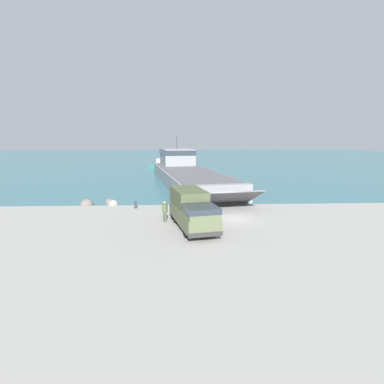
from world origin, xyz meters
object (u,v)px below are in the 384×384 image
(landing_craft, at_px, (185,171))
(mooring_bollard, at_px, (135,204))
(military_truck, at_px, (192,209))
(moored_boat_a, at_px, (161,165))
(soldier_on_ramp, at_px, (165,210))

(landing_craft, xyz_separation_m, mooring_bollard, (-5.44, -19.88, -1.38))
(military_truck, height_order, moored_boat_a, military_truck)
(soldier_on_ramp, relative_size, mooring_bollard, 2.27)
(military_truck, relative_size, soldier_on_ramp, 4.30)
(moored_boat_a, distance_m, mooring_bollard, 45.25)
(landing_craft, xyz_separation_m, military_truck, (0.02, -26.72, -0.33))
(moored_boat_a, height_order, mooring_bollard, moored_boat_a)
(soldier_on_ramp, bearing_deg, moored_boat_a, -160.05)
(military_truck, bearing_deg, soldier_on_ramp, -136.20)
(soldier_on_ramp, bearing_deg, mooring_bollard, -132.52)
(landing_craft, distance_m, mooring_bollard, 20.65)
(landing_craft, height_order, mooring_bollard, landing_craft)
(landing_craft, distance_m, military_truck, 26.72)
(mooring_bollard, bearing_deg, soldier_on_ramp, -58.70)
(landing_craft, height_order, moored_boat_a, landing_craft)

